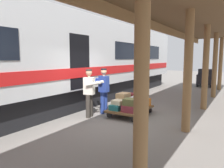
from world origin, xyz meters
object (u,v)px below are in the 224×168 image
(suitcase_cream_canvas, at_px, (119,102))
(suitcase_maroon_trunk, at_px, (131,96))
(suitcase_black_hardshell, at_px, (124,103))
(suitcase_slate_roller, at_px, (137,106))
(suitcase_orange_carryall, at_px, (142,102))
(suitcase_teal_softside, at_px, (117,107))
(porter_in_overalls, at_px, (103,89))
(suitcase_brown_leather, at_px, (130,101))
(porter_by_door, at_px, (90,91))
(train_car, at_px, (51,59))
(suitcase_olive_duffel, at_px, (130,102))
(suitcase_tan_vintage, at_px, (123,97))
(luggage_cart, at_px, (130,109))
(suitcase_gray_aluminum, at_px, (136,100))
(suitcase_burgundy_valise, at_px, (131,108))
(baggage_tug, at_px, (206,78))

(suitcase_cream_canvas, bearing_deg, suitcase_maroon_trunk, -89.60)
(suitcase_black_hardshell, bearing_deg, suitcase_maroon_trunk, -93.73)
(suitcase_slate_roller, height_order, suitcase_orange_carryall, suitcase_orange_carryall)
(suitcase_teal_softside, relative_size, suitcase_black_hardshell, 0.92)
(suitcase_cream_canvas, relative_size, porter_in_overalls, 0.24)
(suitcase_brown_leather, xyz_separation_m, porter_by_door, (0.84, 1.46, 0.51))
(train_car, relative_size, porter_by_door, 12.39)
(suitcase_orange_carryall, distance_m, suitcase_olive_duffel, 0.99)
(suitcase_brown_leather, xyz_separation_m, porter_in_overalls, (0.76, 0.71, 0.51))
(suitcase_cream_canvas, xyz_separation_m, suitcase_tan_vintage, (0.06, -0.46, 0.12))
(luggage_cart, bearing_deg, porter_by_door, 41.65)
(suitcase_brown_leather, xyz_separation_m, suitcase_cream_canvas, (-0.04, 0.94, 0.13))
(suitcase_gray_aluminum, height_order, suitcase_tan_vintage, suitcase_tan_vintage)
(suitcase_cream_canvas, distance_m, porter_in_overalls, 0.91)
(suitcase_slate_roller, distance_m, suitcase_brown_leather, 0.71)
(suitcase_burgundy_valise, bearing_deg, train_car, 4.30)
(luggage_cart, bearing_deg, suitcase_teal_softside, 61.23)
(suitcase_cream_canvas, bearing_deg, suitcase_olive_duffel, 176.51)
(suitcase_brown_leather, bearing_deg, porter_by_door, 60.12)
(suitcase_orange_carryall, bearing_deg, suitcase_olive_duffel, 88.47)
(suitcase_maroon_trunk, bearing_deg, porter_by_door, 59.31)
(suitcase_slate_roller, xyz_separation_m, baggage_tug, (-0.84, -10.13, 0.25))
(suitcase_black_hardshell, bearing_deg, porter_by_door, 49.44)
(suitcase_teal_softside, xyz_separation_m, porter_by_door, (0.84, 0.50, 0.55))
(suitcase_orange_carryall, bearing_deg, porter_by_door, 46.91)
(luggage_cart, relative_size, suitcase_orange_carryall, 3.01)
(suitcase_orange_carryall, bearing_deg, suitcase_teal_softside, 61.23)
(suitcase_burgundy_valise, xyz_separation_m, suitcase_cream_canvas, (0.49, -0.02, 0.16))
(suitcase_black_hardshell, bearing_deg, suitcase_teal_softside, 90.00)
(suitcase_brown_leather, height_order, suitcase_orange_carryall, suitcase_orange_carryall)
(luggage_cart, xyz_separation_m, suitcase_teal_softside, (0.26, 0.48, 0.14))
(suitcase_orange_carryall, xyz_separation_m, suitcase_olive_duffel, (0.03, 0.97, 0.19))
(luggage_cart, xyz_separation_m, suitcase_black_hardshell, (0.26, -0.00, 0.17))
(luggage_cart, distance_m, suitcase_olive_duffel, 0.66)
(suitcase_orange_carryall, height_order, baggage_tug, baggage_tug)
(suitcase_orange_carryall, bearing_deg, suitcase_tan_vintage, 41.27)
(suitcase_orange_carryall, relative_size, porter_by_door, 0.34)
(suitcase_teal_softside, bearing_deg, suitcase_slate_roller, -137.68)
(train_car, bearing_deg, suitcase_cream_canvas, -174.65)
(suitcase_orange_carryall, distance_m, suitcase_cream_canvas, 1.07)
(suitcase_cream_canvas, bearing_deg, luggage_cart, -116.01)
(suitcase_teal_softside, xyz_separation_m, suitcase_black_hardshell, (0.00, -0.48, 0.04))
(suitcase_gray_aluminum, xyz_separation_m, porter_by_door, (1.33, 0.94, 0.34))
(suitcase_slate_roller, bearing_deg, train_car, 12.05)
(suitcase_maroon_trunk, bearing_deg, suitcase_slate_roller, 135.48)
(suitcase_slate_roller, height_order, suitcase_brown_leather, suitcase_brown_leather)
(suitcase_brown_leather, distance_m, suitcase_gray_aluminum, 0.74)
(suitcase_black_hardshell, height_order, baggage_tug, baggage_tug)
(suitcase_orange_carryall, relative_size, suitcase_cream_canvas, 1.42)
(suitcase_olive_duffel, distance_m, porter_in_overalls, 1.33)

